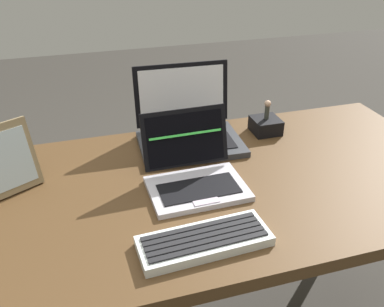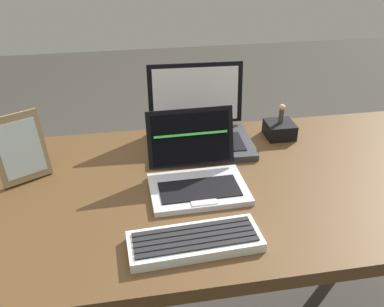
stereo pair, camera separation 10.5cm
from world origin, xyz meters
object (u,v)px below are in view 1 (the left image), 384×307
at_px(laptop_rear, 188,129).
at_px(figurine, 267,108).
at_px(photo_frame, 10,159).
at_px(laptop_front, 194,174).
at_px(external_keyboard, 204,241).
at_px(figurine_stand, 266,125).

xyz_separation_m(laptop_rear, figurine, (0.28, -0.01, 0.04)).
bearing_deg(laptop_rear, photo_frame, -166.22).
bearing_deg(laptop_rear, laptop_front, -102.54).
distance_m(laptop_front, figurine, 0.42).
relative_size(external_keyboard, figurine, 4.61).
bearing_deg(figurine_stand, laptop_front, -143.96).
height_order(photo_frame, figurine, photo_frame).
bearing_deg(figurine, laptop_front, -143.96).
bearing_deg(figurine_stand, laptop_rear, 178.01).
height_order(laptop_rear, figurine, laptop_rear).
distance_m(laptop_front, external_keyboard, 0.25).
distance_m(photo_frame, figurine_stand, 0.82).
bearing_deg(laptop_front, photo_frame, 165.66).
bearing_deg(external_keyboard, figurine, 51.85).
relative_size(figurine_stand, figurine, 1.38).
xyz_separation_m(photo_frame, figurine_stand, (0.81, 0.12, -0.07)).
height_order(external_keyboard, figurine, figurine).
height_order(laptop_front, photo_frame, photo_frame).
xyz_separation_m(laptop_front, figurine_stand, (0.33, 0.24, -0.01)).
relative_size(external_keyboard, figurine_stand, 3.34).
bearing_deg(external_keyboard, laptop_rear, 78.20).
xyz_separation_m(laptop_front, laptop_rear, (0.06, 0.25, 0.01)).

